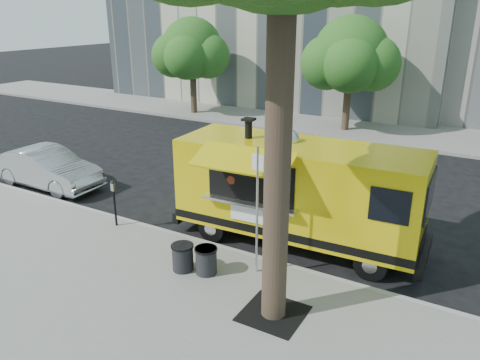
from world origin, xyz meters
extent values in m
plane|color=black|center=(0.00, 0.00, 0.00)|extent=(120.00, 120.00, 0.00)
cube|color=gray|center=(0.00, -4.00, 0.07)|extent=(60.00, 6.00, 0.15)
cube|color=#999993|center=(0.00, -0.93, 0.07)|extent=(60.00, 0.14, 0.16)
cube|color=gray|center=(0.00, 13.50, 0.07)|extent=(60.00, 5.00, 0.15)
cylinder|color=#33261C|center=(2.60, -2.80, 3.40)|extent=(0.48, 0.48, 6.50)
cube|color=black|center=(2.60, -2.80, 0.15)|extent=(1.20, 1.20, 0.02)
cylinder|color=#33261C|center=(-10.00, 12.30, 1.45)|extent=(0.36, 0.36, 2.60)
sphere|color=#16541B|center=(-10.00, 12.30, 3.79)|extent=(3.42, 3.42, 3.42)
cylinder|color=#33261C|center=(-1.00, 12.70, 1.45)|extent=(0.36, 0.36, 2.60)
sphere|color=#16541B|center=(-1.00, 12.70, 3.85)|extent=(3.60, 3.60, 3.60)
cylinder|color=silver|center=(1.55, -1.55, 1.65)|extent=(0.06, 0.06, 3.00)
cube|color=white|center=(1.55, -1.55, 2.80)|extent=(0.28, 0.02, 0.35)
cylinder|color=black|center=(-3.00, -1.35, 0.68)|extent=(0.06, 0.06, 1.05)
cube|color=silver|center=(-3.00, -1.35, 1.30)|extent=(0.10, 0.08, 0.22)
sphere|color=black|center=(-3.00, -1.35, 1.43)|extent=(0.11, 0.11, 0.11)
cube|color=#D6BD0B|center=(1.67, 0.46, 1.59)|extent=(6.27, 2.39, 2.23)
cube|color=black|center=(1.67, 0.46, 0.68)|extent=(6.29, 2.41, 0.21)
cube|color=black|center=(4.83, 0.62, 0.43)|extent=(0.28, 1.99, 0.28)
cube|color=black|center=(-1.49, 0.30, 0.43)|extent=(0.28, 1.99, 0.28)
cube|color=black|center=(4.77, 0.61, 1.95)|extent=(0.13, 1.67, 0.90)
cylinder|color=black|center=(3.85, -0.31, 0.38)|extent=(0.77, 0.30, 0.76)
cylinder|color=black|center=(3.76, 1.44, 0.38)|extent=(0.77, 0.30, 0.76)
cylinder|color=black|center=(-0.32, -0.51, 0.38)|extent=(0.77, 0.30, 0.76)
cylinder|color=black|center=(-0.41, 1.23, 0.38)|extent=(0.77, 0.30, 0.76)
cube|color=black|center=(0.87, -0.56, 1.95)|extent=(2.28, 0.29, 1.00)
cube|color=silver|center=(0.87, -0.72, 1.41)|extent=(2.49, 0.47, 0.06)
cube|color=#D6BD0B|center=(0.89, -1.06, 2.62)|extent=(2.42, 1.02, 0.40)
cube|color=white|center=(0.87, -0.64, 1.12)|extent=(1.05, 0.09, 0.47)
cylinder|color=black|center=(0.25, 0.39, 2.94)|extent=(0.19, 0.19, 0.52)
sphere|color=silver|center=(1.28, 0.63, 2.75)|extent=(0.53, 0.53, 0.53)
sphere|color=maroon|center=(0.33, -0.30, 1.90)|extent=(0.80, 0.80, 0.80)
cylinder|color=#FF590C|center=(0.34, -0.53, 1.77)|extent=(0.33, 0.13, 0.32)
imported|color=#B0B3B7|center=(-7.50, 0.03, 0.68)|extent=(4.16, 1.48, 1.37)
cylinder|color=black|center=(0.04, -2.33, 0.47)|extent=(0.49, 0.49, 0.63)
cylinder|color=black|center=(0.04, -2.33, 0.76)|extent=(0.53, 0.53, 0.04)
cylinder|color=black|center=(0.59, -2.18, 0.47)|extent=(0.48, 0.48, 0.63)
cylinder|color=black|center=(0.59, -2.18, 0.76)|extent=(0.53, 0.53, 0.04)
camera|label=1|loc=(5.94, -9.90, 5.85)|focal=35.00mm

